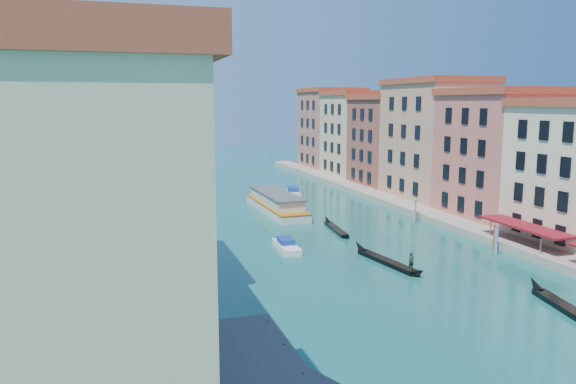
{
  "coord_description": "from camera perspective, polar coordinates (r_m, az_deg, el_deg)",
  "views": [
    {
      "loc": [
        -22.2,
        -12.71,
        16.96
      ],
      "look_at": [
        -3.35,
        47.98,
        6.8
      ],
      "focal_mm": 35.0,
      "sensor_mm": 36.0,
      "label": 1
    }
  ],
  "objects": [
    {
      "name": "left_bank_palazzos",
      "position": [
        77.82,
        -20.01,
        3.18
      ],
      "size": [
        12.8,
        128.4,
        21.0
      ],
      "color": "#C9BB89",
      "rests_on": "ground"
    },
    {
      "name": "right_bank_palazzos",
      "position": [
        93.89,
        16.63,
        4.29
      ],
      "size": [
        12.8,
        128.4,
        21.0
      ],
      "color": "#9C4A3E",
      "rests_on": "ground"
    },
    {
      "name": "quay",
      "position": [
        90.9,
        12.17,
        -1.56
      ],
      "size": [
        4.0,
        140.0,
        1.0
      ],
      "primitive_type": "cube",
      "color": "gray",
      "rests_on": "ground"
    },
    {
      "name": "mooring_poles_right",
      "position": [
        60.61,
        26.8,
        -6.89
      ],
      "size": [
        1.44,
        54.24,
        3.2
      ],
      "color": "brown",
      "rests_on": "ground"
    },
    {
      "name": "vaporetto_far",
      "position": [
        88.25,
        -1.22,
        -1.11
      ],
      "size": [
        4.83,
        20.21,
        3.0
      ],
      "rotation": [
        0.0,
        0.0,
        0.01
      ],
      "color": "silver",
      "rests_on": "ground"
    },
    {
      "name": "gondola_fore",
      "position": [
        60.89,
        10.03,
        -6.82
      ],
      "size": [
        2.87,
        12.48,
        2.49
      ],
      "rotation": [
        0.0,
        0.0,
        0.16
      ],
      "color": "black",
      "rests_on": "ground"
    },
    {
      "name": "gondola_right",
      "position": [
        51.53,
        26.97,
        -10.57
      ],
      "size": [
        3.57,
        12.92,
        2.59
      ],
      "rotation": [
        0.0,
        0.0,
        -0.2
      ],
      "color": "black",
      "rests_on": "ground"
    },
    {
      "name": "gondola_far",
      "position": [
        75.55,
        4.86,
        -3.68
      ],
      "size": [
        2.0,
        11.14,
        1.58
      ],
      "rotation": [
        0.0,
        0.0,
        -0.1
      ],
      "color": "black",
      "rests_on": "ground"
    },
    {
      "name": "motorboat_mid",
      "position": [
        65.56,
        -0.16,
        -5.45
      ],
      "size": [
        2.22,
        6.38,
        1.31
      ],
      "rotation": [
        0.0,
        0.0,
        -0.04
      ],
      "color": "white",
      "rests_on": "ground"
    },
    {
      "name": "motorboat_far",
      "position": [
        103.32,
        0.54,
        -0.05
      ],
      "size": [
        3.58,
        7.35,
        1.46
      ],
      "rotation": [
        0.0,
        0.0,
        -0.2
      ],
      "color": "silver",
      "rests_on": "ground"
    }
  ]
}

